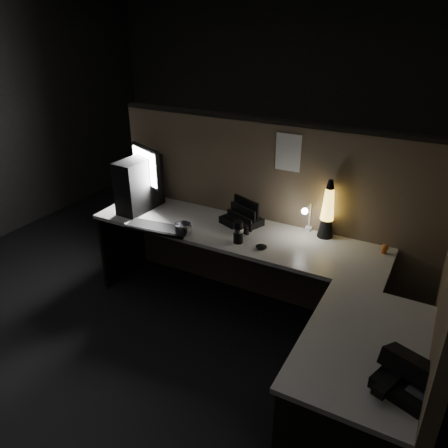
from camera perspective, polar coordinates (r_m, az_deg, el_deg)
The scene contains 17 objects.
floor at distance 3.25m, azimuth -1.46°, elevation -17.36°, with size 6.00×6.00×0.00m, color black.
room_shell at distance 2.44m, azimuth -1.89°, elevation 11.49°, with size 6.00×6.00×6.00m.
partition_back at distance 3.53m, azimuth 5.91°, elevation 1.00°, with size 2.66×0.06×1.50m, color brown.
partition_right at distance 2.61m, azimuth 26.49°, elevation -11.82°, with size 0.06×1.66×1.50m, color brown.
desk at distance 3.00m, azimuth 3.83°, elevation -7.43°, with size 2.60×1.60×0.73m.
pc_tower at distance 3.68m, azimuth -11.00°, elevation 5.10°, with size 0.19×0.42×0.44m, color black.
monitor at distance 3.71m, azimuth -10.11°, elevation 6.86°, with size 0.38×0.20×0.52m.
keyboard at distance 3.37m, azimuth -8.63°, elevation -0.56°, with size 0.49×0.16×0.02m, color black.
mouse at distance 3.08m, azimuth 4.90°, elevation -2.95°, with size 0.08×0.06×0.03m, color black.
clip_lamp at distance 3.27m, azimuth 10.78°, elevation 0.89°, with size 0.05×0.18×0.24m.
organizer at distance 3.42m, azimuth 2.39°, elevation 0.78°, with size 0.34×0.32×0.21m.
lava_lamp at distance 3.25m, azimuth 13.34°, elevation 1.32°, with size 0.12×0.12×0.44m.
travel_mug at distance 3.12m, azimuth 1.88°, elevation -1.05°, with size 0.07×0.07×0.17m, color black.
steel_mug at distance 3.23m, azimuth -5.37°, elevation -0.79°, with size 0.13×0.13×0.11m, color silver.
figurine at distance 3.20m, azimuth 20.26°, elevation -2.92°, with size 0.05×0.05×0.05m, color orange.
pinned_paper at distance 3.26m, azimuth 8.37°, elevation 9.22°, with size 0.19×0.00×0.28m, color white.
desk_phone at distance 2.18m, azimuth 23.11°, elevation -18.00°, with size 0.33×0.32×0.16m.
Camera 1 is at (1.20, -2.04, 2.23)m, focal length 35.00 mm.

